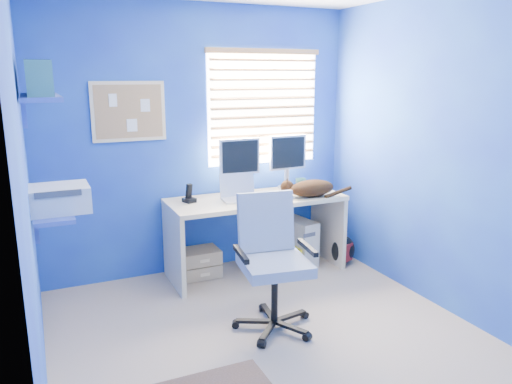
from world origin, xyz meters
name	(u,v)px	position (x,y,z in m)	size (l,w,h in m)	color
floor	(274,342)	(0.00, 0.00, 0.00)	(3.00, 3.20, 0.00)	tan
wall_back	(200,141)	(0.00, 1.60, 1.25)	(3.00, 0.01, 2.50)	#1C2FAD
wall_front	(467,244)	(0.00, -1.60, 1.25)	(3.00, 0.01, 2.50)	#1C2FAD
wall_left	(26,192)	(-1.50, 0.00, 1.25)	(0.01, 3.20, 2.50)	#1C2FAD
wall_right	(448,156)	(1.50, 0.00, 1.25)	(0.01, 3.20, 2.50)	#1C2FAD
desk	(256,235)	(0.42, 1.26, 0.37)	(1.65, 0.65, 0.74)	#E1CA89
laptop	(241,188)	(0.25, 1.22, 0.85)	(0.33, 0.26, 0.22)	silver
monitor_left	(239,167)	(0.33, 1.43, 1.01)	(0.40, 0.12, 0.54)	silver
monitor_right	(287,162)	(0.86, 1.48, 1.01)	(0.40, 0.12, 0.54)	silver
phone	(189,193)	(-0.20, 1.34, 0.82)	(0.09, 0.11, 0.17)	black
mug	(301,183)	(0.99, 1.42, 0.79)	(0.10, 0.09, 0.10)	#3D806E
cd_spindle	(302,184)	(1.02, 1.44, 0.78)	(0.13, 0.13, 0.07)	silver
cat	(312,188)	(0.92, 1.07, 0.82)	(0.45, 0.24, 0.16)	black
tower_pc	(298,241)	(0.92, 1.31, 0.23)	(0.19, 0.44, 0.45)	beige
drawer_boxes	(200,263)	(-0.10, 1.37, 0.14)	(0.35, 0.28, 0.27)	tan
yellow_book	(295,259)	(0.78, 1.11, 0.12)	(0.03, 0.17, 0.24)	yellow
backpack	(343,250)	(1.30, 1.07, 0.15)	(0.25, 0.19, 0.29)	black
office_chair	(272,279)	(0.10, 0.23, 0.37)	(0.66, 0.66, 1.00)	black
window_blinds	(264,108)	(0.65, 1.57, 1.55)	(1.15, 0.05, 1.10)	white
corkboard	(129,111)	(-0.65, 1.58, 1.55)	(0.64, 0.02, 0.52)	#E1CA89
wall_shelves	(47,140)	(-1.35, 0.75, 1.43)	(0.42, 0.90, 1.05)	#4155B5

